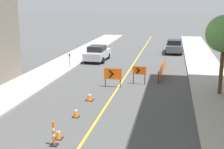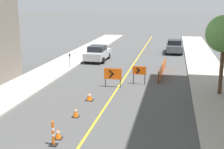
% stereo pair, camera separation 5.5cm
% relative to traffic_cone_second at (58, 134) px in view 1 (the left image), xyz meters
% --- Properties ---
extents(lane_stripe, '(0.12, 48.73, 0.01)m').
position_rel_traffic_cone_second_xyz_m(lane_stripe, '(1.14, 17.39, -0.24)').
color(lane_stripe, gold).
rests_on(lane_stripe, ground_plane).
extents(sidewalk_left, '(3.20, 48.73, 0.14)m').
position_rel_traffic_cone_second_xyz_m(sidewalk_left, '(-5.47, 17.39, -0.18)').
color(sidewalk_left, '#ADA89E').
rests_on(sidewalk_left, ground_plane).
extents(sidewalk_right, '(3.20, 48.73, 0.14)m').
position_rel_traffic_cone_second_xyz_m(sidewalk_right, '(7.76, 17.39, -0.18)').
color(sidewalk_right, '#ADA89E').
rests_on(sidewalk_right, ground_plane).
extents(traffic_cone_second, '(0.35, 0.35, 0.50)m').
position_rel_traffic_cone_second_xyz_m(traffic_cone_second, '(0.00, 0.00, 0.00)').
color(traffic_cone_second, black).
rests_on(traffic_cone_second, ground_plane).
extents(traffic_cone_third, '(0.36, 0.36, 0.57)m').
position_rel_traffic_cone_second_xyz_m(traffic_cone_third, '(-0.04, 2.70, 0.04)').
color(traffic_cone_third, black).
rests_on(traffic_cone_third, ground_plane).
extents(traffic_cone_fourth, '(0.46, 0.46, 0.53)m').
position_rel_traffic_cone_second_xyz_m(traffic_cone_fourth, '(-0.08, 5.58, 0.01)').
color(traffic_cone_fourth, black).
rests_on(traffic_cone_fourth, ground_plane).
extents(delineator_post_front, '(0.33, 0.33, 1.11)m').
position_rel_traffic_cone_second_xyz_m(delineator_post_front, '(0.04, -0.66, 0.23)').
color(delineator_post_front, black).
rests_on(delineator_post_front, ground_plane).
extents(arrow_barricade_primary, '(1.26, 0.09, 1.37)m').
position_rel_traffic_cone_second_xyz_m(arrow_barricade_primary, '(0.76, 8.79, 0.70)').
color(arrow_barricade_primary, '#EF560C').
rests_on(arrow_barricade_primary, ground_plane).
extents(arrow_barricade_secondary, '(0.99, 0.16, 1.35)m').
position_rel_traffic_cone_second_xyz_m(arrow_barricade_secondary, '(2.50, 9.95, 0.73)').
color(arrow_barricade_secondary, '#EF560C').
rests_on(arrow_barricade_secondary, ground_plane).
extents(safety_mesh_fence, '(0.37, 6.19, 0.92)m').
position_rel_traffic_cone_second_xyz_m(safety_mesh_fence, '(4.04, 13.38, 0.22)').
color(safety_mesh_fence, '#EF560C').
rests_on(safety_mesh_fence, ground_plane).
extents(parked_car_curb_near, '(1.98, 4.37, 1.59)m').
position_rel_traffic_cone_second_xyz_m(parked_car_curb_near, '(-2.66, 18.22, 0.55)').
color(parked_car_curb_near, '#B7B7BC').
rests_on(parked_car_curb_near, ground_plane).
extents(parked_car_curb_mid, '(1.93, 4.31, 1.59)m').
position_rel_traffic_cone_second_xyz_m(parked_car_curb_mid, '(4.96, 24.72, 0.55)').
color(parked_car_curb_mid, '#474C51').
rests_on(parked_car_curb_mid, ground_plane).
extents(parking_meter_far_curb, '(0.12, 0.11, 1.28)m').
position_rel_traffic_cone_second_xyz_m(parking_meter_far_curb, '(-4.22, 14.09, 0.79)').
color(parking_meter_far_curb, '#4C4C51').
rests_on(parking_meter_far_curb, sidewalk_left).
extents(street_tree_right_near, '(2.31, 2.31, 5.02)m').
position_rel_traffic_cone_second_xyz_m(street_tree_right_near, '(7.92, 8.17, 3.72)').
color(street_tree_right_near, '#4C3823').
rests_on(street_tree_right_near, sidewalk_right).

